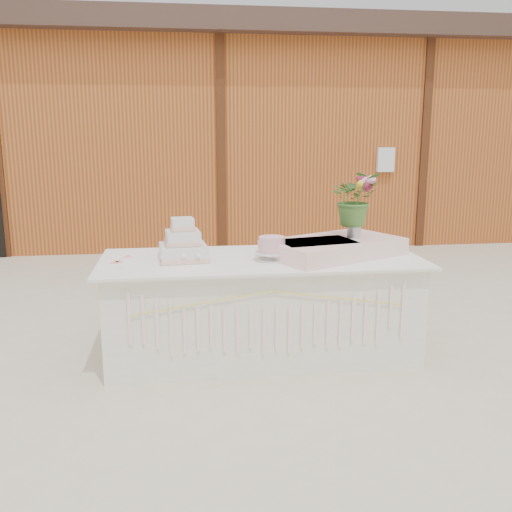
{
  "coord_description": "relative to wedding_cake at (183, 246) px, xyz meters",
  "views": [
    {
      "loc": [
        -0.59,
        -4.14,
        1.7
      ],
      "look_at": [
        0.0,
        0.3,
        0.72
      ],
      "focal_mm": 40.0,
      "sensor_mm": 36.0,
      "label": 1
    }
  ],
  "objects": [
    {
      "name": "wedding_cake",
      "position": [
        0.0,
        0.0,
        0.0
      ],
      "size": [
        0.38,
        0.38,
        0.31
      ],
      "rotation": [
        0.0,
        0.0,
        0.1
      ],
      "color": "silver",
      "rests_on": "cake_table"
    },
    {
      "name": "bouquet",
      "position": [
        1.31,
        0.05,
        0.37
      ],
      "size": [
        0.39,
        0.34,
        0.42
      ],
      "primitive_type": "imported",
      "rotation": [
        0.0,
        0.0,
        -0.04
      ],
      "color": "#406A2A",
      "rests_on": "flower_vase"
    },
    {
      "name": "ground",
      "position": [
        0.58,
        -0.01,
        -0.88
      ],
      "size": [
        80.0,
        80.0,
        0.0
      ],
      "primitive_type": "plane",
      "color": "beige",
      "rests_on": "ground"
    },
    {
      "name": "cake_table",
      "position": [
        0.58,
        -0.01,
        -0.49
      ],
      "size": [
        2.4,
        1.0,
        0.77
      ],
      "color": "white",
      "rests_on": "ground"
    },
    {
      "name": "barn",
      "position": [
        0.57,
        5.99,
        0.8
      ],
      "size": [
        12.6,
        4.6,
        3.3
      ],
      "color": "#AD5924",
      "rests_on": "ground"
    },
    {
      "name": "loose_flowers",
      "position": [
        -0.46,
        0.02,
        -0.1
      ],
      "size": [
        0.23,
        0.34,
        0.02
      ],
      "primitive_type": null,
      "rotation": [
        0.0,
        0.0,
        -0.32
      ],
      "color": "#FC9ABD",
      "rests_on": "cake_table"
    },
    {
      "name": "pink_cake_stand",
      "position": [
        0.65,
        -0.1,
        -0.01
      ],
      "size": [
        0.25,
        0.25,
        0.18
      ],
      "color": "silver",
      "rests_on": "cake_table"
    },
    {
      "name": "satin_runner",
      "position": [
        1.14,
        -0.0,
        -0.04
      ],
      "size": [
        1.17,
        0.97,
        0.13
      ],
      "primitive_type": "cube",
      "rotation": [
        0.0,
        0.0,
        0.46
      ],
      "color": "#FFD2CD",
      "rests_on": "cake_table"
    },
    {
      "name": "flower_vase",
      "position": [
        1.31,
        0.05,
        0.09
      ],
      "size": [
        0.1,
        0.1,
        0.14
      ],
      "primitive_type": "cylinder",
      "color": "silver",
      "rests_on": "satin_runner"
    }
  ]
}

